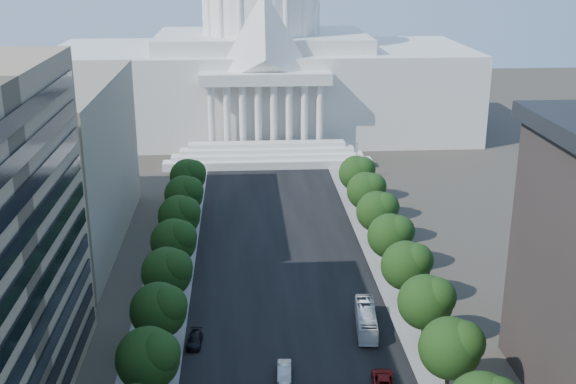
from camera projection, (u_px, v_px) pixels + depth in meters
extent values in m
cube|color=black|center=(281.00, 258.00, 127.22)|extent=(30.00, 260.00, 0.01)
cube|color=gray|center=(172.00, 261.00, 126.01)|extent=(8.00, 260.00, 0.02)
cube|color=gray|center=(387.00, 255.00, 128.42)|extent=(8.00, 260.00, 0.02)
cube|color=white|center=(262.00, 90.00, 213.13)|extent=(120.00, 50.00, 25.00)
cube|color=white|center=(262.00, 40.00, 208.53)|extent=(60.00, 40.00, 4.00)
cube|color=white|center=(265.00, 78.00, 185.05)|extent=(34.00, 8.00, 3.00)
cylinder|color=white|center=(261.00, 4.00, 205.35)|extent=(32.00, 32.00, 16.00)
cube|color=gray|center=(10.00, 166.00, 128.88)|extent=(38.00, 52.00, 30.00)
sphere|color=black|center=(148.00, 359.00, 84.38)|extent=(7.60, 7.60, 7.60)
sphere|color=black|center=(158.00, 353.00, 83.38)|extent=(5.32, 5.32, 5.32)
cylinder|color=#33261C|center=(160.00, 342.00, 97.23)|extent=(0.56, 0.56, 2.94)
sphere|color=black|center=(158.00, 310.00, 95.73)|extent=(7.60, 7.60, 7.60)
sphere|color=black|center=(167.00, 305.00, 94.74)|extent=(5.32, 5.32, 5.32)
cylinder|color=#33261C|center=(168.00, 301.00, 108.58)|extent=(0.56, 0.56, 2.94)
sphere|color=black|center=(167.00, 272.00, 107.09)|extent=(7.60, 7.60, 7.60)
sphere|color=black|center=(175.00, 267.00, 106.09)|extent=(5.32, 5.32, 5.32)
cylinder|color=#33261C|center=(175.00, 268.00, 119.93)|extent=(0.56, 0.56, 2.94)
sphere|color=black|center=(173.00, 241.00, 118.44)|extent=(7.60, 7.60, 7.60)
sphere|color=black|center=(181.00, 237.00, 117.44)|extent=(5.32, 5.32, 5.32)
cylinder|color=#33261C|center=(180.00, 240.00, 131.29)|extent=(0.56, 0.56, 2.94)
sphere|color=black|center=(179.00, 216.00, 129.80)|extent=(7.60, 7.60, 7.60)
sphere|color=black|center=(186.00, 211.00, 128.80)|extent=(5.32, 5.32, 5.32)
cylinder|color=#33261C|center=(185.00, 217.00, 142.64)|extent=(0.56, 0.56, 2.94)
sphere|color=black|center=(184.00, 195.00, 141.15)|extent=(7.60, 7.60, 7.60)
sphere|color=black|center=(190.00, 190.00, 140.15)|extent=(5.32, 5.32, 5.32)
cylinder|color=#33261C|center=(189.00, 198.00, 154.00)|extent=(0.56, 0.56, 2.94)
sphere|color=black|center=(188.00, 177.00, 152.50)|extent=(7.60, 7.60, 7.60)
sphere|color=black|center=(194.00, 172.00, 151.51)|extent=(5.32, 5.32, 5.32)
cylinder|color=#33261C|center=(447.00, 382.00, 88.15)|extent=(0.56, 0.56, 2.94)
sphere|color=black|center=(450.00, 348.00, 86.66)|extent=(7.60, 7.60, 7.60)
sphere|color=black|center=(463.00, 343.00, 85.66)|extent=(5.32, 5.32, 5.32)
cylinder|color=#33261C|center=(423.00, 333.00, 99.50)|extent=(0.56, 0.56, 2.94)
sphere|color=black|center=(425.00, 302.00, 98.01)|extent=(7.60, 7.60, 7.60)
sphere|color=black|center=(437.00, 297.00, 97.01)|extent=(5.32, 5.32, 5.32)
cylinder|color=#33261C|center=(404.00, 294.00, 110.86)|extent=(0.56, 0.56, 2.94)
sphere|color=black|center=(406.00, 266.00, 109.36)|extent=(7.60, 7.60, 7.60)
sphere|color=black|center=(416.00, 260.00, 108.37)|extent=(5.32, 5.32, 5.32)
cylinder|color=#33261C|center=(389.00, 262.00, 122.21)|extent=(0.56, 0.56, 2.94)
sphere|color=black|center=(390.00, 236.00, 120.72)|extent=(7.60, 7.60, 7.60)
sphere|color=black|center=(399.00, 231.00, 119.72)|extent=(5.32, 5.32, 5.32)
cylinder|color=#33261C|center=(376.00, 235.00, 133.56)|extent=(0.56, 0.56, 2.94)
sphere|color=black|center=(377.00, 211.00, 132.07)|extent=(7.60, 7.60, 7.60)
sphere|color=black|center=(385.00, 207.00, 131.08)|extent=(5.32, 5.32, 5.32)
cylinder|color=#33261C|center=(365.00, 213.00, 144.92)|extent=(0.56, 0.56, 2.94)
sphere|color=black|center=(366.00, 191.00, 143.43)|extent=(7.60, 7.60, 7.60)
sphere|color=black|center=(373.00, 186.00, 142.43)|extent=(5.32, 5.32, 5.32)
cylinder|color=#33261C|center=(356.00, 194.00, 156.27)|extent=(0.56, 0.56, 2.94)
sphere|color=black|center=(356.00, 173.00, 154.78)|extent=(7.60, 7.60, 7.60)
sphere|color=black|center=(363.00, 169.00, 153.78)|extent=(5.32, 5.32, 5.32)
cylinder|color=gray|center=(442.00, 312.00, 98.70)|extent=(0.18, 0.18, 9.00)
cylinder|color=gray|center=(436.00, 284.00, 97.26)|extent=(2.40, 0.14, 0.14)
sphere|color=gray|center=(428.00, 285.00, 97.22)|extent=(0.44, 0.44, 0.44)
cylinder|color=gray|center=(403.00, 243.00, 122.35)|extent=(0.18, 0.18, 9.00)
cylinder|color=gray|center=(397.00, 219.00, 120.91)|extent=(2.40, 0.14, 0.14)
sphere|color=gray|center=(391.00, 220.00, 120.87)|extent=(0.44, 0.44, 0.44)
cylinder|color=gray|center=(376.00, 195.00, 146.01)|extent=(0.18, 0.18, 9.00)
cylinder|color=gray|center=(371.00, 175.00, 144.57)|extent=(2.40, 0.14, 0.14)
sphere|color=gray|center=(365.00, 176.00, 144.53)|extent=(0.44, 0.44, 0.44)
cylinder|color=gray|center=(357.00, 161.00, 169.66)|extent=(0.18, 0.18, 9.00)
cylinder|color=gray|center=(352.00, 144.00, 168.22)|extent=(2.40, 0.14, 0.14)
sphere|color=gray|center=(347.00, 144.00, 168.18)|extent=(0.44, 0.44, 0.44)
imported|color=#B4B7BD|center=(284.00, 372.00, 91.38)|extent=(2.07, 5.10, 1.65)
imported|color=maroon|center=(383.00, 381.00, 89.54)|extent=(3.39, 6.15, 1.63)
imported|color=black|center=(195.00, 340.00, 99.07)|extent=(2.31, 5.01, 1.42)
imported|color=white|center=(366.00, 319.00, 102.92)|extent=(3.73, 11.38, 3.11)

